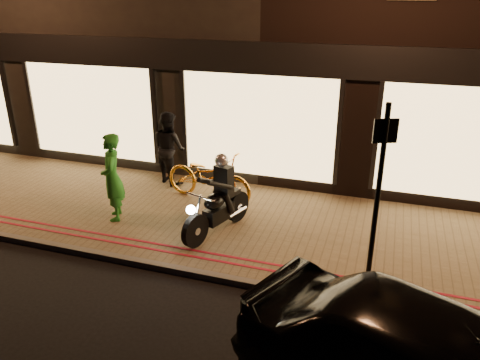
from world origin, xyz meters
name	(u,v)px	position (x,y,z in m)	size (l,w,h in m)	color
ground	(192,278)	(0.00, 0.00, 0.00)	(90.00, 90.00, 0.00)	black
sidewalk	(231,223)	(0.00, 2.00, 0.06)	(50.00, 4.00, 0.12)	#726146
kerb_stone	(193,273)	(0.00, 0.05, 0.06)	(50.00, 0.14, 0.12)	#59544C
red_kerb_lines	(204,255)	(0.00, 0.55, 0.12)	(50.00, 0.26, 0.01)	maroon
building_row	(306,0)	(0.00, 8.99, 4.25)	(48.00, 10.11, 8.50)	black
motorcycle	(218,203)	(-0.06, 1.47, 0.73)	(0.83, 1.88, 1.59)	black
sign_post	(378,192)	(2.85, 0.46, 1.80)	(0.34, 0.16, 3.00)	black
bicycle_gold	(209,177)	(-0.81, 2.82, 0.68)	(0.74, 2.12, 1.12)	orange
person_green	(112,177)	(-2.31, 1.37, 1.03)	(0.66, 0.43, 1.82)	#22751F
person_dark	(169,148)	(-2.11, 3.54, 1.00)	(0.86, 0.67, 1.77)	black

